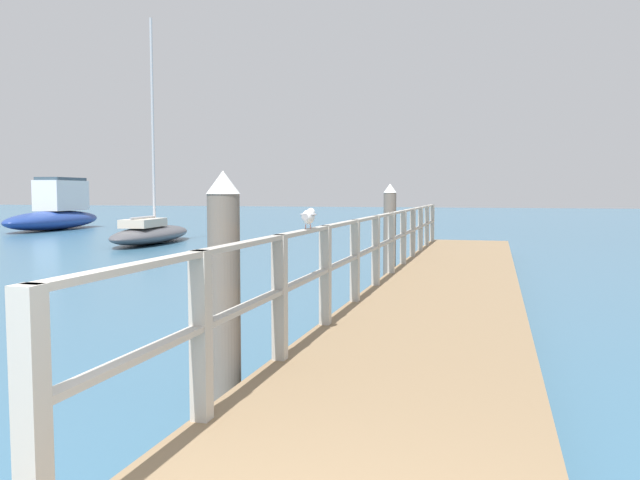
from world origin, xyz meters
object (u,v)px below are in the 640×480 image
dock_piling_near (224,292)px  boat_2 (151,232)px  boat_0 (56,212)px  seagull_foreground (308,216)px  dock_piling_far (390,231)px

dock_piling_near → boat_2: boat_2 is taller
dock_piling_near → boat_0: size_ratio=0.27×
seagull_foreground → boat_2: size_ratio=0.06×
boat_2 → seagull_foreground: bearing=-62.3°
seagull_foreground → boat_2: (-10.63, 15.18, -1.27)m
boat_0 → dock_piling_far: bearing=-41.0°
dock_piling_far → boat_0: bearing=144.2°
dock_piling_near → dock_piling_far: bearing=90.0°
dock_piling_near → seagull_foreground: 1.50m
dock_piling_far → boat_2: boat_2 is taller
seagull_foreground → boat_0: (-19.94, 21.89, -0.79)m
dock_piling_near → boat_2: 19.43m
dock_piling_near → dock_piling_far: 9.08m
dock_piling_far → seagull_foreground: bearing=-87.2°
dock_piling_far → boat_0: 24.13m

